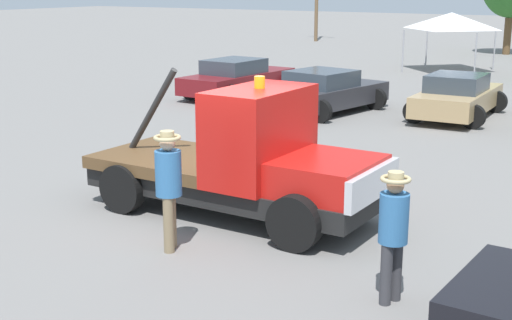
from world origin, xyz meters
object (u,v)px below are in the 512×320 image
object	(u,v)px
person_near_truck	(393,227)
person_at_hood	(169,181)
tow_truck	(248,164)
parked_car_tan	(457,97)
canopy_tent_white	(451,21)
parked_car_charcoal	(324,92)
parked_car_maroon	(237,78)

from	to	relation	value
person_near_truck	person_at_hood	size ratio (longest dim) A/B	0.93
tow_truck	parked_car_tan	bearing A→B (deg)	88.78
person_at_hood	canopy_tent_white	world-z (taller)	canopy_tent_white
parked_car_tan	canopy_tent_white	bearing A→B (deg)	16.31
person_at_hood	parked_car_tan	world-z (taller)	person_at_hood
person_near_truck	person_at_hood	bearing A→B (deg)	-163.20
parked_car_charcoal	canopy_tent_white	world-z (taller)	canopy_tent_white
person_at_hood	parked_car_maroon	world-z (taller)	person_at_hood
person_near_truck	parked_car_tan	xyz separation A→B (m)	(-3.03, 13.11, -0.38)
parked_car_charcoal	canopy_tent_white	xyz separation A→B (m)	(0.08, 12.59, 1.62)
tow_truck	canopy_tent_white	distance (m)	22.80
person_at_hood	parked_car_tan	xyz separation A→B (m)	(0.52, 13.14, -0.45)
tow_truck	person_at_hood	world-z (taller)	tow_truck
canopy_tent_white	parked_car_charcoal	bearing A→B (deg)	-90.39
tow_truck	parked_car_maroon	distance (m)	13.57
person_at_hood	parked_car_charcoal	xyz separation A→B (m)	(-3.28, 11.86, -0.45)
parked_car_maroon	parked_car_tan	world-z (taller)	same
parked_car_maroon	person_near_truck	bearing A→B (deg)	-137.14
person_near_truck	canopy_tent_white	distance (m)	25.37
tow_truck	canopy_tent_white	bearing A→B (deg)	99.06
parked_car_charcoal	parked_car_maroon	bearing A→B (deg)	82.09
parked_car_tan	tow_truck	bearing A→B (deg)	176.34
person_near_truck	parked_car_tan	bearing A→B (deg)	119.32
tow_truck	person_near_truck	size ratio (longest dim) A/B	3.08
person_at_hood	parked_car_charcoal	bearing A→B (deg)	-103.80
parked_car_tan	canopy_tent_white	distance (m)	12.01
person_near_truck	parked_car_charcoal	world-z (taller)	person_near_truck
tow_truck	parked_car_maroon	world-z (taller)	tow_truck
parked_car_tan	canopy_tent_white	world-z (taller)	canopy_tent_white
parked_car_charcoal	canopy_tent_white	size ratio (longest dim) A/B	1.40
parked_car_maroon	parked_car_charcoal	xyz separation A→B (m)	(4.13, -1.32, -0.00)
parked_car_charcoal	parked_car_tan	bearing A→B (deg)	-61.47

